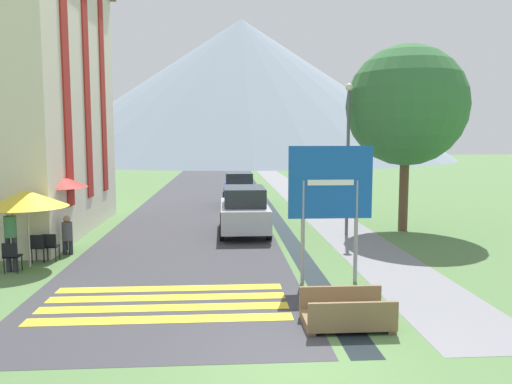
{
  "coord_description": "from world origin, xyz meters",
  "views": [
    {
      "loc": [
        -1.19,
        -7.79,
        3.68
      ],
      "look_at": [
        -0.02,
        10.0,
        1.74
      ],
      "focal_mm": 35.0,
      "sensor_mm": 36.0,
      "label": 1
    }
  ],
  "objects": [
    {
      "name": "footbridge",
      "position": [
        1.2,
        1.54,
        0.23
      ],
      "size": [
        1.7,
        1.1,
        0.65
      ],
      "color": "brown",
      "rests_on": "ground_plane"
    },
    {
      "name": "mountain_distant",
      "position": [
        2.22,
        85.17,
        12.54
      ],
      "size": [
        75.04,
        75.04,
        25.08
      ],
      "color": "gray",
      "rests_on": "ground_plane"
    },
    {
      "name": "road",
      "position": [
        -2.5,
        30.0,
        0.0
      ],
      "size": [
        6.4,
        60.0,
        0.01
      ],
      "color": "#38383D",
      "rests_on": "ground_plane"
    },
    {
      "name": "cafe_chair_middle",
      "position": [
        -6.47,
        8.7,
        0.51
      ],
      "size": [
        0.4,
        0.4,
        0.85
      ],
      "rotation": [
        0.0,
        0.0,
        -0.03
      ],
      "color": "black",
      "rests_on": "ground_plane"
    },
    {
      "name": "cafe_umbrella_middle_red",
      "position": [
        -6.74,
        9.02,
        2.28
      ],
      "size": [
        2.06,
        2.06,
        2.51
      ],
      "color": "#B7B2A8",
      "rests_on": "ground_plane"
    },
    {
      "name": "person_seated_far",
      "position": [
        -6.63,
        9.28,
        0.68
      ],
      "size": [
        0.32,
        0.32,
        1.23
      ],
      "color": "#282833",
      "rests_on": "ground_plane"
    },
    {
      "name": "footpath",
      "position": [
        3.6,
        30.0,
        0.0
      ],
      "size": [
        2.2,
        60.0,
        0.01
      ],
      "color": "slate",
      "rests_on": "ground_plane"
    },
    {
      "name": "cafe_chair_far_right",
      "position": [
        -6.99,
        10.09,
        0.51
      ],
      "size": [
        0.4,
        0.4,
        0.85
      ],
      "rotation": [
        0.0,
        0.0,
        0.27
      ],
      "color": "black",
      "rests_on": "ground_plane"
    },
    {
      "name": "person_standing_terrace",
      "position": [
        -7.02,
        6.06,
        1.03
      ],
      "size": [
        0.32,
        0.32,
        1.77
      ],
      "color": "#282833",
      "rests_on": "ground_plane"
    },
    {
      "name": "hotel_building",
      "position": [
        -9.4,
        12.0,
        5.91
      ],
      "size": [
        6.47,
        9.79,
        10.96
      ],
      "color": "beige",
      "rests_on": "ground_plane"
    },
    {
      "name": "road_sign",
      "position": [
        1.49,
        4.48,
        2.31
      ],
      "size": [
        2.12,
        0.11,
        3.49
      ],
      "color": "gray",
      "rests_on": "ground_plane"
    },
    {
      "name": "tree_by_path",
      "position": [
        5.93,
        11.39,
        4.92
      ],
      "size": [
        4.68,
        4.68,
        7.27
      ],
      "color": "brown",
      "rests_on": "ground_plane"
    },
    {
      "name": "streetlamp",
      "position": [
        3.49,
        10.72,
        3.34
      ],
      "size": [
        0.28,
        0.28,
        5.7
      ],
      "color": "#515156",
      "rests_on": "ground_plane"
    },
    {
      "name": "parked_car_far",
      "position": [
        -0.35,
        19.31,
        0.91
      ],
      "size": [
        1.76,
        4.14,
        1.82
      ],
      "color": "navy",
      "rests_on": "ground_plane"
    },
    {
      "name": "cafe_chair_near_left",
      "position": [
        -6.35,
        7.18,
        0.51
      ],
      "size": [
        0.4,
        0.4,
        0.85
      ],
      "rotation": [
        0.0,
        0.0,
        -0.27
      ],
      "color": "black",
      "rests_on": "ground_plane"
    },
    {
      "name": "cafe_umbrella_front_yellow",
      "position": [
        -6.76,
        6.61,
        1.97
      ],
      "size": [
        2.27,
        2.27,
        2.21
      ],
      "color": "#B7B2A8",
      "rests_on": "ground_plane"
    },
    {
      "name": "parked_car_near",
      "position": [
        -0.4,
        11.2,
        0.91
      ],
      "size": [
        1.88,
        4.24,
        1.82
      ],
      "color": "#B2B2B7",
      "rests_on": "ground_plane"
    },
    {
      "name": "cafe_chair_near_right",
      "position": [
        -6.67,
        7.07,
        0.51
      ],
      "size": [
        0.4,
        0.4,
        0.85
      ],
      "rotation": [
        0.0,
        0.0,
        -0.43
      ],
      "color": "black",
      "rests_on": "ground_plane"
    },
    {
      "name": "drainage_channel",
      "position": [
        1.2,
        30.0,
        0.0
      ],
      "size": [
        0.6,
        60.0,
        0.0
      ],
      "color": "black",
      "rests_on": "ground_plane"
    },
    {
      "name": "crosswalk_marking",
      "position": [
        -2.5,
        3.16,
        0.01
      ],
      "size": [
        5.44,
        2.54,
        0.01
      ],
      "color": "yellow",
      "rests_on": "ground_plane"
    },
    {
      "name": "cafe_chair_nearest",
      "position": [
        -6.98,
        5.94,
        0.51
      ],
      "size": [
        0.4,
        0.4,
        0.85
      ],
      "rotation": [
        0.0,
        0.0,
        -0.38
      ],
      "color": "black",
      "rests_on": "ground_plane"
    },
    {
      "name": "ground_plane",
      "position": [
        0.0,
        20.0,
        0.0
      ],
      "size": [
        160.0,
        160.0,
        0.0
      ],
      "primitive_type": "plane",
      "color": "#517542"
    },
    {
      "name": "person_seated_near",
      "position": [
        -6.13,
        8.06,
        0.69
      ],
      "size": [
        0.32,
        0.32,
        1.25
      ],
      "color": "#282833",
      "rests_on": "ground_plane"
    }
  ]
}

